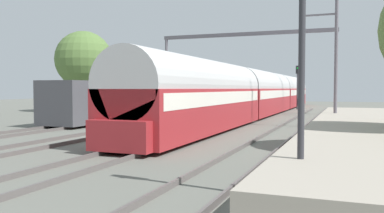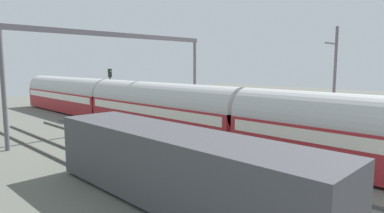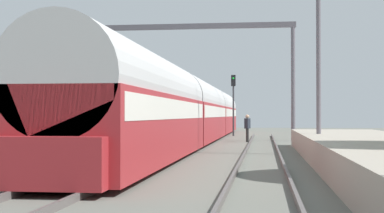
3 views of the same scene
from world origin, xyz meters
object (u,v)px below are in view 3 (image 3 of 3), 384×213
at_px(passenger_train, 194,111).
at_px(person_crossing, 247,126).
at_px(railway_signal_far, 233,97).
at_px(catenary_gantry, 167,52).

relative_size(passenger_train, person_crossing, 28.44).
bearing_deg(railway_signal_far, person_crossing, -82.14).
xyz_separation_m(person_crossing, railway_signal_far, (-1.43, 10.36, 2.15)).
relative_size(railway_signal_far, catenary_gantry, 0.29).
height_order(passenger_train, catenary_gantry, catenary_gantry).
relative_size(person_crossing, catenary_gantry, 0.10).
xyz_separation_m(passenger_train, catenary_gantry, (-2.15, 2.28, 3.97)).
xyz_separation_m(passenger_train, railway_signal_far, (1.92, 10.51, 1.21)).
height_order(person_crossing, catenary_gantry, catenary_gantry).
bearing_deg(passenger_train, catenary_gantry, 133.29).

